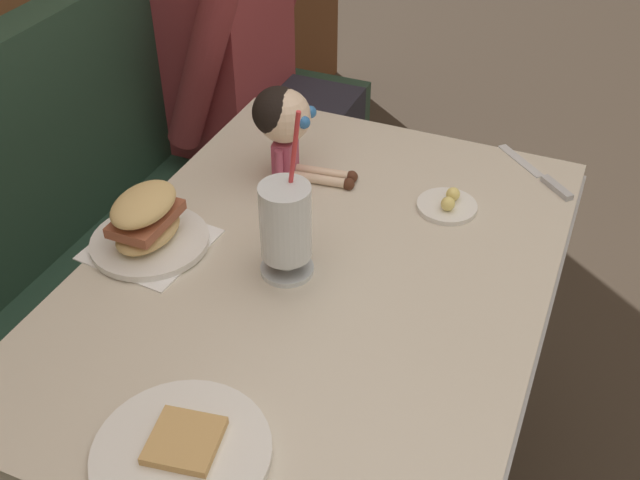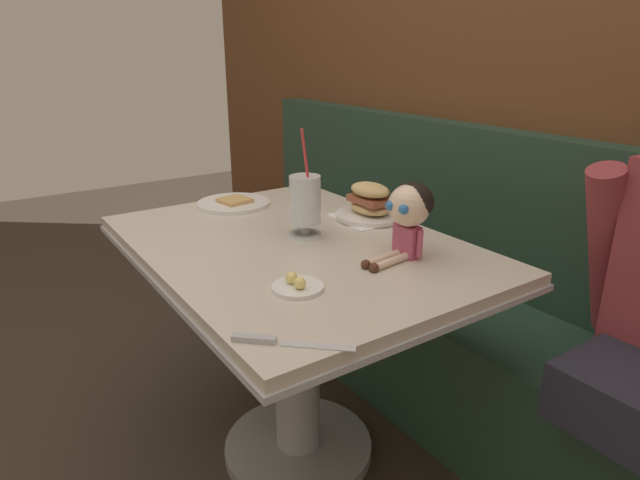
{
  "view_description": "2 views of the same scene",
  "coord_description": "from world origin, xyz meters",
  "px_view_note": "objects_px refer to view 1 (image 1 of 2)",
  "views": [
    {
      "loc": [
        -0.94,
        -0.23,
        1.62
      ],
      "look_at": [
        0.05,
        0.19,
        0.77
      ],
      "focal_mm": 42.36,
      "sensor_mm": 36.0,
      "label": 1
    },
    {
      "loc": [
        1.24,
        -0.58,
        1.27
      ],
      "look_at": [
        0.08,
        0.21,
        0.76
      ],
      "focal_mm": 30.39,
      "sensor_mm": 36.0,
      "label": 2
    }
  ],
  "objects_px": {
    "sandwich_plate": "(147,225)",
    "butter_knife": "(546,180)",
    "milkshake_glass": "(286,226)",
    "diner_patron": "(241,43)",
    "butter_saucer": "(448,205)",
    "toast_plate": "(182,451)",
    "seated_doll": "(284,121)"
  },
  "relations": [
    {
      "from": "milkshake_glass",
      "to": "butter_knife",
      "type": "bearing_deg",
      "value": -38.81
    },
    {
      "from": "seated_doll",
      "to": "sandwich_plate",
      "type": "bearing_deg",
      "value": 157.43
    },
    {
      "from": "milkshake_glass",
      "to": "diner_patron",
      "type": "bearing_deg",
      "value": 32.39
    },
    {
      "from": "sandwich_plate",
      "to": "diner_patron",
      "type": "relative_size",
      "value": 0.27
    },
    {
      "from": "butter_saucer",
      "to": "seated_doll",
      "type": "height_order",
      "value": "seated_doll"
    },
    {
      "from": "milkshake_glass",
      "to": "diner_patron",
      "type": "xyz_separation_m",
      "value": [
        0.84,
        0.53,
        -0.1
      ]
    },
    {
      "from": "butter_saucer",
      "to": "seated_doll",
      "type": "distance_m",
      "value": 0.37
    },
    {
      "from": "toast_plate",
      "to": "diner_patron",
      "type": "xyz_separation_m",
      "value": [
        1.25,
        0.56,
        -0.01
      ]
    },
    {
      "from": "butter_knife",
      "to": "diner_patron",
      "type": "distance_m",
      "value": 0.98
    },
    {
      "from": "butter_knife",
      "to": "seated_doll",
      "type": "height_order",
      "value": "seated_doll"
    },
    {
      "from": "milkshake_glass",
      "to": "diner_patron",
      "type": "relative_size",
      "value": 0.39
    },
    {
      "from": "butter_knife",
      "to": "diner_patron",
      "type": "xyz_separation_m",
      "value": [
        0.37,
        0.91,
        -0.0
      ]
    },
    {
      "from": "toast_plate",
      "to": "butter_knife",
      "type": "height_order",
      "value": "toast_plate"
    },
    {
      "from": "milkshake_glass",
      "to": "butter_knife",
      "type": "xyz_separation_m",
      "value": [
        0.47,
        -0.38,
        -0.1
      ]
    },
    {
      "from": "toast_plate",
      "to": "diner_patron",
      "type": "distance_m",
      "value": 1.37
    },
    {
      "from": "toast_plate",
      "to": "sandwich_plate",
      "type": "bearing_deg",
      "value": 38.08
    },
    {
      "from": "butter_saucer",
      "to": "seated_doll",
      "type": "relative_size",
      "value": 0.53
    },
    {
      "from": "sandwich_plate",
      "to": "butter_knife",
      "type": "distance_m",
      "value": 0.82
    },
    {
      "from": "butter_knife",
      "to": "seated_doll",
      "type": "distance_m",
      "value": 0.56
    },
    {
      "from": "butter_saucer",
      "to": "diner_patron",
      "type": "relative_size",
      "value": 0.15
    },
    {
      "from": "butter_saucer",
      "to": "diner_patron",
      "type": "distance_m",
      "value": 0.92
    },
    {
      "from": "toast_plate",
      "to": "butter_knife",
      "type": "xyz_separation_m",
      "value": [
        0.88,
        -0.35,
        -0.0
      ]
    },
    {
      "from": "milkshake_glass",
      "to": "sandwich_plate",
      "type": "distance_m",
      "value": 0.27
    },
    {
      "from": "butter_saucer",
      "to": "butter_knife",
      "type": "relative_size",
      "value": 0.65
    },
    {
      "from": "butter_saucer",
      "to": "butter_knife",
      "type": "height_order",
      "value": "butter_saucer"
    },
    {
      "from": "butter_knife",
      "to": "diner_patron",
      "type": "height_order",
      "value": "diner_patron"
    },
    {
      "from": "milkshake_glass",
      "to": "sandwich_plate",
      "type": "relative_size",
      "value": 1.43
    },
    {
      "from": "sandwich_plate",
      "to": "butter_saucer",
      "type": "bearing_deg",
      "value": -55.5
    },
    {
      "from": "toast_plate",
      "to": "seated_doll",
      "type": "xyz_separation_m",
      "value": [
        0.7,
        0.17,
        0.12
      ]
    },
    {
      "from": "sandwich_plate",
      "to": "milkshake_glass",
      "type": "bearing_deg",
      "value": -83.1
    },
    {
      "from": "diner_patron",
      "to": "toast_plate",
      "type": "bearing_deg",
      "value": -155.75
    },
    {
      "from": "toast_plate",
      "to": "diner_patron",
      "type": "height_order",
      "value": "diner_patron"
    }
  ]
}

